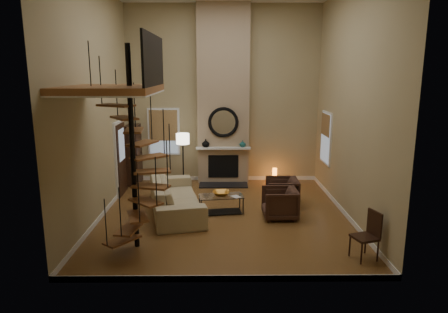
{
  "coord_description": "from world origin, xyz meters",
  "views": [
    {
      "loc": [
        -0.08,
        -9.49,
        3.54
      ],
      "look_at": [
        0.0,
        0.4,
        1.4
      ],
      "focal_mm": 32.28,
      "sensor_mm": 36.0,
      "label": 1
    }
  ],
  "objects_px": {
    "hutch": "(133,154)",
    "armchair_near": "(285,192)",
    "accent_lamp": "(275,176)",
    "coffee_table": "(221,202)",
    "armchair_far": "(283,203)",
    "sofa": "(175,196)",
    "side_chair": "(369,233)",
    "floor_lamp": "(183,143)"
  },
  "relations": [
    {
      "from": "hutch",
      "to": "armchair_near",
      "type": "distance_m",
      "value": 4.94
    },
    {
      "from": "accent_lamp",
      "to": "armchair_near",
      "type": "bearing_deg",
      "value": -90.04
    },
    {
      "from": "armchair_near",
      "to": "accent_lamp",
      "type": "xyz_separation_m",
      "value": [
        0.0,
        2.07,
        -0.1
      ]
    },
    {
      "from": "armchair_far",
      "to": "floor_lamp",
      "type": "relative_size",
      "value": 0.49
    },
    {
      "from": "sofa",
      "to": "floor_lamp",
      "type": "height_order",
      "value": "floor_lamp"
    },
    {
      "from": "accent_lamp",
      "to": "side_chair",
      "type": "xyz_separation_m",
      "value": [
        1.09,
        -5.19,
        0.28
      ]
    },
    {
      "from": "sofa",
      "to": "side_chair",
      "type": "bearing_deg",
      "value": -136.17
    },
    {
      "from": "sofa",
      "to": "side_chair",
      "type": "distance_m",
      "value": 4.78
    },
    {
      "from": "coffee_table",
      "to": "accent_lamp",
      "type": "relative_size",
      "value": 2.32
    },
    {
      "from": "hutch",
      "to": "floor_lamp",
      "type": "bearing_deg",
      "value": -21.48
    },
    {
      "from": "sofa",
      "to": "floor_lamp",
      "type": "distance_m",
      "value": 2.18
    },
    {
      "from": "armchair_far",
      "to": "accent_lamp",
      "type": "xyz_separation_m",
      "value": [
        0.19,
        2.97,
        -0.1
      ]
    },
    {
      "from": "armchair_far",
      "to": "floor_lamp",
      "type": "bearing_deg",
      "value": -133.08
    },
    {
      "from": "armchair_near",
      "to": "side_chair",
      "type": "height_order",
      "value": "side_chair"
    },
    {
      "from": "hutch",
      "to": "armchair_far",
      "type": "bearing_deg",
      "value": -35.35
    },
    {
      "from": "hutch",
      "to": "coffee_table",
      "type": "xyz_separation_m",
      "value": [
        2.74,
        -2.69,
        -0.67
      ]
    },
    {
      "from": "floor_lamp",
      "to": "coffee_table",
      "type": "bearing_deg",
      "value": -61.2
    },
    {
      "from": "coffee_table",
      "to": "accent_lamp",
      "type": "distance_m",
      "value": 3.14
    },
    {
      "from": "sofa",
      "to": "accent_lamp",
      "type": "height_order",
      "value": "sofa"
    },
    {
      "from": "accent_lamp",
      "to": "floor_lamp",
      "type": "bearing_deg",
      "value": -168.03
    },
    {
      "from": "sofa",
      "to": "coffee_table",
      "type": "xyz_separation_m",
      "value": [
        1.17,
        -0.13,
        -0.11
      ]
    },
    {
      "from": "armchair_far",
      "to": "sofa",
      "type": "bearing_deg",
      "value": -100.63
    },
    {
      "from": "accent_lamp",
      "to": "hutch",
      "type": "bearing_deg",
      "value": 179.53
    },
    {
      "from": "armchair_near",
      "to": "floor_lamp",
      "type": "height_order",
      "value": "floor_lamp"
    },
    {
      "from": "coffee_table",
      "to": "accent_lamp",
      "type": "xyz_separation_m",
      "value": [
        1.69,
        2.65,
        -0.03
      ]
    },
    {
      "from": "hutch",
      "to": "floor_lamp",
      "type": "height_order",
      "value": "hutch"
    },
    {
      "from": "armchair_near",
      "to": "hutch",
      "type": "bearing_deg",
      "value": -114.31
    },
    {
      "from": "floor_lamp",
      "to": "accent_lamp",
      "type": "xyz_separation_m",
      "value": [
        2.82,
        0.6,
        -1.16
      ]
    },
    {
      "from": "sofa",
      "to": "coffee_table",
      "type": "relative_size",
      "value": 2.52
    },
    {
      "from": "accent_lamp",
      "to": "coffee_table",
      "type": "bearing_deg",
      "value": -122.59
    },
    {
      "from": "coffee_table",
      "to": "side_chair",
      "type": "height_order",
      "value": "side_chair"
    },
    {
      "from": "coffee_table",
      "to": "accent_lamp",
      "type": "height_order",
      "value": "accent_lamp"
    },
    {
      "from": "accent_lamp",
      "to": "side_chair",
      "type": "distance_m",
      "value": 5.31
    },
    {
      "from": "hutch",
      "to": "armchair_far",
      "type": "xyz_separation_m",
      "value": [
        4.24,
        -3.01,
        -0.6
      ]
    },
    {
      "from": "floor_lamp",
      "to": "side_chair",
      "type": "height_order",
      "value": "floor_lamp"
    },
    {
      "from": "sofa",
      "to": "coffee_table",
      "type": "height_order",
      "value": "sofa"
    },
    {
      "from": "armchair_near",
      "to": "coffee_table",
      "type": "relative_size",
      "value": 0.72
    },
    {
      "from": "floor_lamp",
      "to": "side_chair",
      "type": "relative_size",
      "value": 1.83
    },
    {
      "from": "sofa",
      "to": "armchair_near",
      "type": "height_order",
      "value": "sofa"
    },
    {
      "from": "sofa",
      "to": "armchair_far",
      "type": "relative_size",
      "value": 3.53
    },
    {
      "from": "side_chair",
      "to": "coffee_table",
      "type": "bearing_deg",
      "value": 137.64
    },
    {
      "from": "sofa",
      "to": "armchair_far",
      "type": "bearing_deg",
      "value": -111.8
    }
  ]
}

